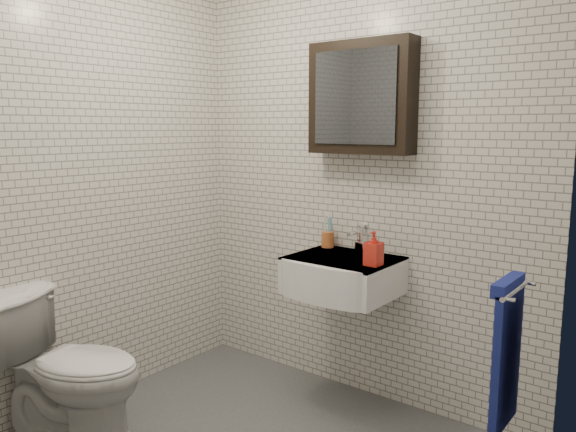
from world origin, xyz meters
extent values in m
cube|color=silver|center=(0.00, 1.00, 1.25)|extent=(2.20, 0.02, 2.50)
cube|color=silver|center=(-1.10, 0.00, 1.25)|extent=(0.02, 2.00, 2.50)
cube|color=silver|center=(1.10, 0.00, 1.25)|extent=(0.02, 2.00, 2.50)
cube|color=white|center=(0.05, 0.78, 0.75)|extent=(0.55, 0.45, 0.20)
cylinder|color=silver|center=(0.05, 0.80, 0.84)|extent=(0.31, 0.31, 0.02)
cylinder|color=silver|center=(0.05, 0.80, 0.85)|extent=(0.04, 0.04, 0.01)
cube|color=white|center=(0.05, 0.78, 0.84)|extent=(0.55, 0.45, 0.01)
cylinder|color=silver|center=(0.05, 0.94, 0.88)|extent=(0.06, 0.06, 0.06)
cylinder|color=silver|center=(0.05, 0.94, 0.94)|extent=(0.03, 0.03, 0.08)
cylinder|color=silver|center=(0.05, 0.88, 0.97)|extent=(0.02, 0.12, 0.02)
cube|color=silver|center=(0.05, 0.97, 0.99)|extent=(0.02, 0.09, 0.01)
cube|color=black|center=(0.05, 0.93, 1.70)|extent=(0.60, 0.14, 0.60)
cube|color=#3F444C|center=(0.05, 0.85, 1.70)|extent=(0.49, 0.01, 0.49)
cylinder|color=silver|center=(1.06, 0.35, 0.95)|extent=(0.02, 0.30, 0.02)
cylinder|color=silver|center=(1.08, 0.48, 0.95)|extent=(0.04, 0.02, 0.02)
cylinder|color=silver|center=(1.08, 0.22, 0.95)|extent=(0.04, 0.02, 0.02)
cube|color=navy|center=(1.05, 0.35, 0.68)|extent=(0.03, 0.26, 0.54)
cube|color=navy|center=(1.04, 0.35, 0.96)|extent=(0.05, 0.26, 0.05)
cylinder|color=#B95F2E|center=(-0.17, 0.94, 0.90)|extent=(0.08, 0.08, 0.09)
cylinder|color=white|center=(-0.18, 0.93, 0.95)|extent=(0.02, 0.03, 0.17)
cylinder|color=#409BCC|center=(-0.15, 0.93, 0.95)|extent=(0.01, 0.02, 0.16)
cylinder|color=white|center=(-0.17, 0.95, 0.96)|extent=(0.02, 0.03, 0.18)
cylinder|color=#409BCC|center=(-0.15, 0.95, 0.95)|extent=(0.02, 0.04, 0.16)
imported|color=orange|center=(0.27, 0.71, 0.94)|extent=(0.08, 0.08, 0.18)
imported|color=white|center=(-0.80, -0.36, 0.38)|extent=(0.85, 0.68, 0.76)
camera|label=1|loc=(1.63, -1.74, 1.54)|focal=35.00mm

